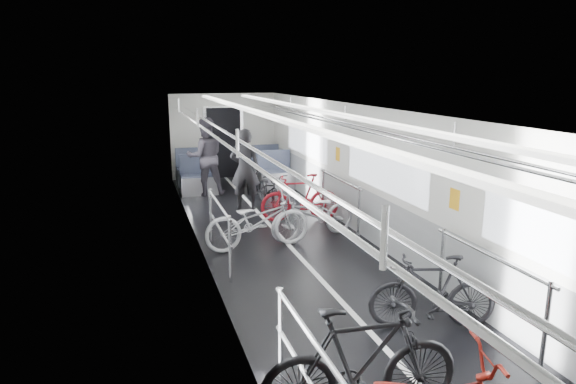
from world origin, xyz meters
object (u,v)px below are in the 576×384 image
object	(u,v)px
bike_right_near	(432,292)
person_seated	(205,157)
bike_left_mid	(361,364)
bike_right_mid	(314,214)
person_standing	(245,169)
bike_aisle	(269,190)
bike_right_far	(300,198)
bike_left_far	(258,221)

from	to	relation	value
bike_right_near	person_seated	bearing A→B (deg)	-151.84
bike_left_mid	person_seated	xyz separation A→B (m)	(-0.05, 8.93, 0.41)
bike_right_mid	person_seated	world-z (taller)	person_seated
bike_right_near	person_standing	size ratio (longest dim) A/B	0.84
bike_aisle	person_seated	size ratio (longest dim) A/B	0.82
bike_left_mid	person_standing	world-z (taller)	person_standing
bike_aisle	person_seated	distance (m)	2.15
bike_right_mid	bike_right_far	size ratio (longest dim) A/B	1.07
bike_right_near	person_standing	xyz separation A→B (m)	(-0.93, 6.02, 0.44)
bike_right_far	bike_aisle	distance (m)	1.22
bike_right_near	bike_aisle	distance (m)	5.93
bike_left_mid	person_standing	xyz separation A→B (m)	(0.59, 7.31, 0.36)
bike_left_mid	bike_right_far	size ratio (longest dim) A/B	1.11
person_standing	person_seated	distance (m)	1.75
bike_left_mid	bike_right_mid	xyz separation A→B (m)	(1.33, 4.90, -0.08)
bike_left_far	bike_aisle	bearing A→B (deg)	-24.17
bike_right_mid	person_standing	size ratio (longest dim) A/B	0.97
bike_left_far	bike_right_mid	bearing A→B (deg)	-82.40
bike_left_mid	bike_left_far	size ratio (longest dim) A/B	0.97
bike_right_far	bike_aisle	size ratio (longest dim) A/B	1.03
bike_right_near	bike_left_far	bearing A→B (deg)	-142.34
bike_right_far	person_seated	bearing A→B (deg)	-145.61
bike_left_mid	person_seated	distance (m)	8.94
person_seated	bike_aisle	bearing A→B (deg)	122.24
bike_right_near	bike_right_far	xyz separation A→B (m)	(-0.07, 4.75, 0.03)
person_seated	bike_left_mid	bearing A→B (deg)	88.58
bike_right_far	bike_aisle	xyz separation A→B (m)	(-0.33, 1.17, -0.08)
bike_right_far	bike_right_near	bearing A→B (deg)	7.93
bike_aisle	person_standing	distance (m)	0.72
bike_left_far	person_seated	xyz separation A→B (m)	(-0.27, 4.28, 0.47)
bike_right_near	person_standing	world-z (taller)	person_standing
bike_right_mid	bike_right_far	world-z (taller)	bike_right_far
bike_left_mid	bike_right_near	xyz separation A→B (m)	(1.52, 1.29, -0.09)
bike_right_near	bike_right_far	distance (m)	4.75
bike_left_mid	bike_right_near	size ratio (longest dim) A/B	1.19
bike_left_mid	bike_aisle	world-z (taller)	bike_left_mid
person_seated	person_standing	bearing A→B (deg)	109.72
bike_left_far	bike_right_far	world-z (taller)	bike_left_far
bike_left_mid	bike_right_far	xyz separation A→B (m)	(1.44, 6.04, -0.05)
bike_right_near	bike_right_far	world-z (taller)	bike_right_far
person_seated	bike_left_far	bearing A→B (deg)	91.89
bike_right_far	bike_left_far	bearing A→B (deg)	-34.44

